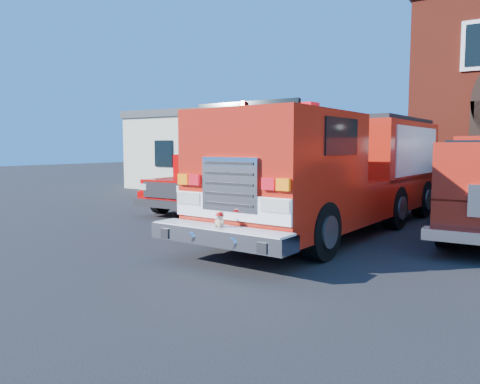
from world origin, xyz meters
The scene contains 4 objects.
ground centered at (0.00, 0.00, 0.00)m, with size 100.00×100.00×0.00m, color black.
side_building centered at (-9.00, 13.00, 2.20)m, with size 10.20×8.20×4.35m.
fire_engine centered at (1.12, 2.28, 1.69)m, with size 3.82×10.79×3.26m.
pickup_truck centered at (-4.34, 4.23, 0.97)m, with size 2.38×6.34×2.06m.
Camera 1 is at (5.54, -10.27, 2.31)m, focal length 35.00 mm.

